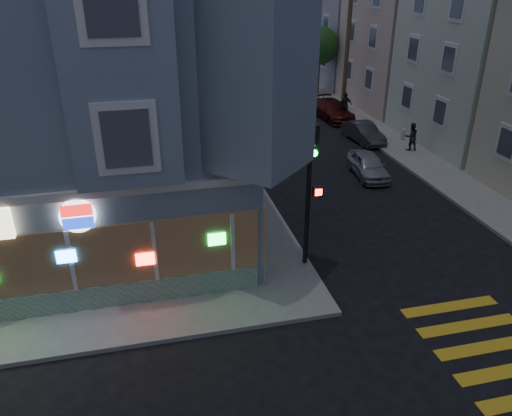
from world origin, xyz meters
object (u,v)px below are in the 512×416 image
object	(u,v)px
traffic_signal	(311,173)
parked_car_a	(368,165)
parked_car_b	(364,133)
street_tree_near	(320,46)
parked_car_c	(332,110)
pedestrian_b	(345,106)
pedestrian_a	(411,137)
parked_car_d	(288,88)
fire_hydrant	(403,134)
street_tree_far	(291,34)
utility_pole	(348,45)

from	to	relation	value
traffic_signal	parked_car_a	bearing A→B (deg)	59.97
parked_car_b	street_tree_near	bearing A→B (deg)	78.51
street_tree_near	parked_car_a	bearing A→B (deg)	-101.52
parked_car_c	parked_car_a	bearing A→B (deg)	-105.39
street_tree_near	traffic_signal	size ratio (longest dim) A/B	1.03
parked_car_b	parked_car_a	bearing A→B (deg)	-116.61
pedestrian_b	traffic_signal	size ratio (longest dim) A/B	0.36
pedestrian_a	pedestrian_b	bearing A→B (deg)	-78.94
parked_car_a	parked_car_c	xyz separation A→B (m)	(2.10, 10.40, 0.05)
parked_car_d	fire_hydrant	bearing A→B (deg)	-77.59
street_tree_near	parked_car_c	bearing A→B (deg)	-101.68
street_tree_near	parked_car_d	bearing A→B (deg)	179.87
street_tree_near	parked_car_b	xyz separation A→B (m)	(-1.50, -12.46, -3.35)
pedestrian_b	street_tree_far	bearing A→B (deg)	-106.24
parked_car_c	parked_car_d	bearing A→B (deg)	94.23
street_tree_far	parked_car_a	distance (m)	26.12
street_tree_far	traffic_signal	bearing A→B (deg)	-105.81
fire_hydrant	street_tree_near	bearing A→B (deg)	93.49
utility_pole	street_tree_far	world-z (taller)	utility_pole
fire_hydrant	parked_car_b	bearing A→B (deg)	163.72
parked_car_b	traffic_signal	bearing A→B (deg)	-126.49
pedestrian_b	parked_car_d	bearing A→B (deg)	-91.38
parked_car_d	parked_car_a	bearing A→B (deg)	-95.30
pedestrian_b	utility_pole	bearing A→B (deg)	-122.42
street_tree_near	parked_car_c	size ratio (longest dim) A/B	1.18
fire_hydrant	street_tree_far	bearing A→B (deg)	92.17
utility_pole	pedestrian_a	distance (m)	9.66
street_tree_far	parked_car_b	xyz separation A→B (m)	(-1.50, -20.46, -3.35)
pedestrian_b	fire_hydrant	xyz separation A→B (m)	(1.70, -5.14, -0.56)
parked_car_c	parked_car_d	xyz separation A→B (m)	(-1.05, 7.26, 0.02)
utility_pole	parked_car_a	size ratio (longest dim) A/B	2.56
street_tree_far	parked_car_a	size ratio (longest dim) A/B	1.51
pedestrian_b	parked_car_c	xyz separation A→B (m)	(-0.60, 0.73, -0.43)
parked_car_c	utility_pole	bearing A→B (deg)	40.09
parked_car_b	parked_car_c	xyz separation A→B (m)	(0.00, 5.20, 0.06)
parked_car_c	traffic_signal	distance (m)	19.76
street_tree_far	parked_car_d	size ratio (longest dim) A/B	1.10
pedestrian_a	traffic_signal	xyz separation A→B (m)	(-9.69, -10.28, 2.70)
street_tree_near	parked_car_a	size ratio (longest dim) A/B	1.51
street_tree_near	fire_hydrant	distance (m)	13.59
fire_hydrant	parked_car_c	bearing A→B (deg)	111.39
parked_car_c	pedestrian_a	bearing A→B (deg)	-80.55
street_tree_far	pedestrian_a	world-z (taller)	street_tree_far
parked_car_a	utility_pole	bearing A→B (deg)	79.61
utility_pole	pedestrian_b	world-z (taller)	utility_pole
street_tree_near	parked_car_a	xyz separation A→B (m)	(-3.60, -17.66, -3.34)
street_tree_far	parked_car_c	bearing A→B (deg)	-95.61
pedestrian_a	parked_car_d	xyz separation A→B (m)	(-2.86, 14.85, -0.28)
pedestrian_a	fire_hydrant	distance (m)	1.83
utility_pole	pedestrian_b	size ratio (longest dim) A/B	4.81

